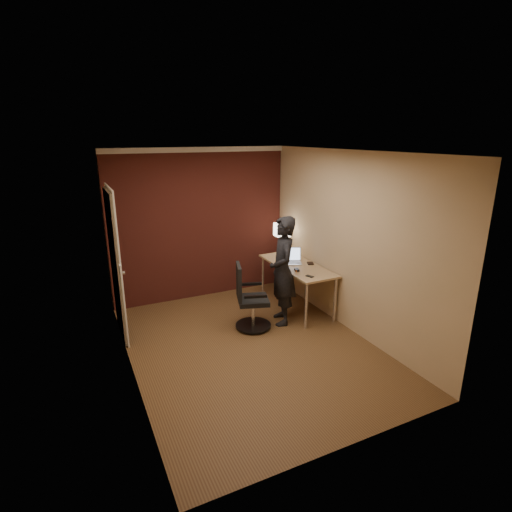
{
  "coord_description": "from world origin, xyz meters",
  "views": [
    {
      "loc": [
        -1.97,
        -4.29,
        2.69
      ],
      "look_at": [
        0.35,
        0.55,
        1.05
      ],
      "focal_mm": 28.0,
      "sensor_mm": 36.0,
      "label": 1
    }
  ],
  "objects_px": {
    "laptop": "(291,259)",
    "phone": "(310,276)",
    "wallet": "(310,263)",
    "office_chair": "(249,301)",
    "person": "(283,271)",
    "desk_lamp": "(282,230)",
    "desk": "(301,272)",
    "mouse": "(297,270)"
  },
  "relations": [
    {
      "from": "mouse",
      "to": "person",
      "type": "distance_m",
      "value": 0.31
    },
    {
      "from": "wallet",
      "to": "desk_lamp",
      "type": "bearing_deg",
      "value": 101.49
    },
    {
      "from": "mouse",
      "to": "person",
      "type": "height_order",
      "value": "person"
    },
    {
      "from": "phone",
      "to": "wallet",
      "type": "bearing_deg",
      "value": 35.73
    },
    {
      "from": "laptop",
      "to": "desk",
      "type": "bearing_deg",
      "value": -54.7
    },
    {
      "from": "laptop",
      "to": "phone",
      "type": "height_order",
      "value": "laptop"
    },
    {
      "from": "person",
      "to": "mouse",
      "type": "bearing_deg",
      "value": 124.62
    },
    {
      "from": "desk",
      "to": "desk_lamp",
      "type": "relative_size",
      "value": 2.8
    },
    {
      "from": "desk_lamp",
      "to": "mouse",
      "type": "bearing_deg",
      "value": -104.51
    },
    {
      "from": "phone",
      "to": "desk",
      "type": "bearing_deg",
      "value": 50.49
    },
    {
      "from": "desk_lamp",
      "to": "wallet",
      "type": "relative_size",
      "value": 4.86
    },
    {
      "from": "laptop",
      "to": "wallet",
      "type": "height_order",
      "value": "laptop"
    },
    {
      "from": "desk_lamp",
      "to": "mouse",
      "type": "xyz_separation_m",
      "value": [
        -0.23,
        -0.87,
        -0.4
      ]
    },
    {
      "from": "laptop",
      "to": "mouse",
      "type": "relative_size",
      "value": 4.08
    },
    {
      "from": "phone",
      "to": "office_chair",
      "type": "bearing_deg",
      "value": 144.84
    },
    {
      "from": "laptop",
      "to": "person",
      "type": "relative_size",
      "value": 0.26
    },
    {
      "from": "desk",
      "to": "wallet",
      "type": "height_order",
      "value": "wallet"
    },
    {
      "from": "desk_lamp",
      "to": "wallet",
      "type": "height_order",
      "value": "desk_lamp"
    },
    {
      "from": "desk_lamp",
      "to": "laptop",
      "type": "height_order",
      "value": "desk_lamp"
    },
    {
      "from": "mouse",
      "to": "wallet",
      "type": "relative_size",
      "value": 0.91
    },
    {
      "from": "wallet",
      "to": "phone",
      "type": "bearing_deg",
      "value": -123.84
    },
    {
      "from": "office_chair",
      "to": "person",
      "type": "bearing_deg",
      "value": -2.01
    },
    {
      "from": "desk",
      "to": "office_chair",
      "type": "relative_size",
      "value": 1.59
    },
    {
      "from": "phone",
      "to": "person",
      "type": "bearing_deg",
      "value": 127.59
    },
    {
      "from": "phone",
      "to": "wallet",
      "type": "height_order",
      "value": "wallet"
    },
    {
      "from": "phone",
      "to": "wallet",
      "type": "xyz_separation_m",
      "value": [
        0.33,
        0.49,
        0.01
      ]
    },
    {
      "from": "laptop",
      "to": "wallet",
      "type": "xyz_separation_m",
      "value": [
        0.24,
        -0.21,
        -0.05
      ]
    },
    {
      "from": "desk",
      "to": "mouse",
      "type": "xyz_separation_m",
      "value": [
        -0.23,
        -0.26,
        0.14
      ]
    },
    {
      "from": "laptop",
      "to": "office_chair",
      "type": "xyz_separation_m",
      "value": [
        -0.95,
        -0.47,
        -0.38
      ]
    },
    {
      "from": "laptop",
      "to": "person",
      "type": "xyz_separation_m",
      "value": [
        -0.42,
        -0.49,
        0.01
      ]
    },
    {
      "from": "mouse",
      "to": "office_chair",
      "type": "bearing_deg",
      "value": -157.76
    },
    {
      "from": "wallet",
      "to": "office_chair",
      "type": "distance_m",
      "value": 1.26
    },
    {
      "from": "laptop",
      "to": "phone",
      "type": "xyz_separation_m",
      "value": [
        -0.09,
        -0.69,
        -0.06
      ]
    },
    {
      "from": "person",
      "to": "laptop",
      "type": "bearing_deg",
      "value": 156.93
    },
    {
      "from": "office_chair",
      "to": "person",
      "type": "xyz_separation_m",
      "value": [
        0.53,
        -0.02,
        0.38
      ]
    },
    {
      "from": "desk",
      "to": "wallet",
      "type": "relative_size",
      "value": 13.64
    },
    {
      "from": "phone",
      "to": "mouse",
      "type": "bearing_deg",
      "value": 76.87
    },
    {
      "from": "desk_lamp",
      "to": "office_chair",
      "type": "xyz_separation_m",
      "value": [
        -1.05,
        -0.94,
        -0.73
      ]
    },
    {
      "from": "phone",
      "to": "office_chair",
      "type": "distance_m",
      "value": 0.94
    },
    {
      "from": "desk_lamp",
      "to": "person",
      "type": "height_order",
      "value": "person"
    },
    {
      "from": "wallet",
      "to": "office_chair",
      "type": "bearing_deg",
      "value": -167.6
    },
    {
      "from": "phone",
      "to": "person",
      "type": "relative_size",
      "value": 0.07
    }
  ]
}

